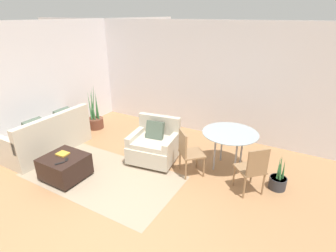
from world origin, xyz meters
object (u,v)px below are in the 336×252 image
Objects in this scene: tv_remote_secondary at (67,159)px; dining_table at (230,137)px; ottoman at (65,166)px; tv_remote_primary at (60,163)px; book_stack at (63,154)px; armchair at (154,145)px; couch at (48,139)px; potted_plant at (95,120)px; dining_chair_near_right at (253,168)px; dining_chair_near_left at (188,150)px; potted_plant_small at (278,181)px.

dining_table is at bearing 38.22° from tv_remote_secondary.
tv_remote_primary is at bearing -54.98° from ottoman.
book_stack reaches higher than tv_remote_primary.
couch is at bearing -159.65° from armchair.
potted_plant is (-1.12, 1.97, -0.24)m from book_stack.
couch is 8.44× the size of book_stack.
potted_plant is 4.42m from dining_chair_near_right.
dining_chair_near_left is (1.93, 1.25, 0.27)m from ottoman.
dining_table is at bearing 40.35° from tv_remote_primary.
potted_plant is at bearing 119.61° from book_stack.
dining_chair_near_right is at bearing 20.28° from book_stack.
tv_remote_primary is 2.60m from potted_plant.
dining_table reaches higher than tv_remote_primary.
tv_remote_primary is 3.87m from potted_plant_small.
dining_table is 1.19× the size of dining_chair_near_left.
couch reaches higher than potted_plant_small.
book_stack is at bearing -60.39° from potted_plant.
potted_plant_small is (1.60, 0.38, -0.36)m from dining_chair_near_left.
tv_remote_primary is at bearing -121.66° from armchair.
couch is at bearing -160.49° from dining_table.
potted_plant is 1.32× the size of dining_chair_near_right.
book_stack reaches higher than ottoman.
couch is at bearing 154.89° from ottoman.
couch is 11.18× the size of tv_remote_primary.
dining_table is at bearing 135.00° from dining_chair_near_right.
book_stack is at bearing -131.80° from armchair.
couch is 1.49m from tv_remote_primary.
potted_plant_small is at bearing 13.06° from couch.
potted_plant is (-1.34, 2.07, -0.23)m from tv_remote_secondary.
couch is 1.72× the size of dining_table.
dining_table reaches higher than ottoman.
dining_table reaches higher than tv_remote_secondary.
dining_chair_near_right is at bearing -135.51° from potted_plant_small.
dining_chair_near_left is at bearing 35.61° from tv_remote_secondary.
ottoman is 3.39m from dining_chair_near_right.
potted_plant reaches higher than tv_remote_primary.
tv_remote_primary is (0.21, -0.25, -0.01)m from book_stack.
ottoman is 3.17m from dining_table.
potted_plant_small is (0.39, 0.38, -0.36)m from dining_chair_near_right.
potted_plant_small reaches higher than ottoman.
armchair is at bearing -174.13° from potted_plant_small.
dining_table is at bearing 18.18° from armchair.
couch reaches higher than book_stack.
tv_remote_primary is at bearing -49.26° from book_stack.
dining_chair_near_right reaches higher than ottoman.
potted_plant is at bearing 177.33° from dining_table.
book_stack is (1.08, -0.48, 0.15)m from couch.
dining_chair_near_left reaches higher than tv_remote_secondary.
dining_chair_near_right is 1.30× the size of potted_plant_small.
book_stack is at bearing -24.21° from couch.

